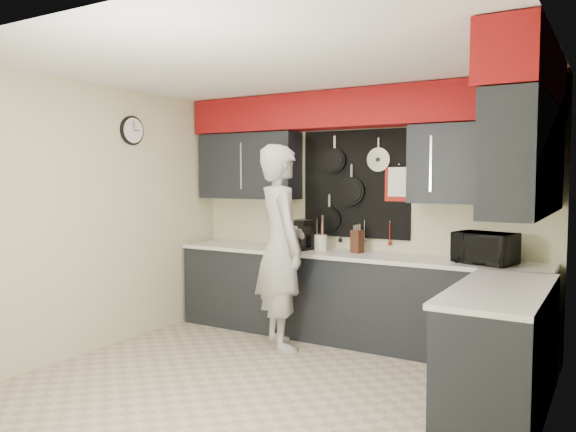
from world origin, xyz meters
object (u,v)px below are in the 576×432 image
Objects in this scene: knife_block at (357,241)px; person at (281,247)px; microwave at (485,248)px; utensil_crock at (321,243)px; coffee_maker at (303,234)px.

knife_block is 0.82m from person.
microwave is at bearing 9.65° from knife_block.
coffee_maker reaches higher than utensil_crock.
utensil_crock is (-0.39, -0.07, -0.03)m from knife_block.
utensil_crock is 0.54× the size of coffee_maker.
utensil_crock is at bearing -156.22° from knife_block.
microwave is 2.96× the size of utensil_crock.
utensil_crock is at bearing 2.67° from coffee_maker.
coffee_maker is at bearing -44.37° from person.
microwave reaches higher than utensil_crock.
microwave is 1.59× the size of coffee_maker.
coffee_maker is 0.54m from person.
knife_block is at bearing -91.60° from person.
microwave is 1.29m from knife_block.
person is (-0.56, -0.60, -0.03)m from knife_block.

